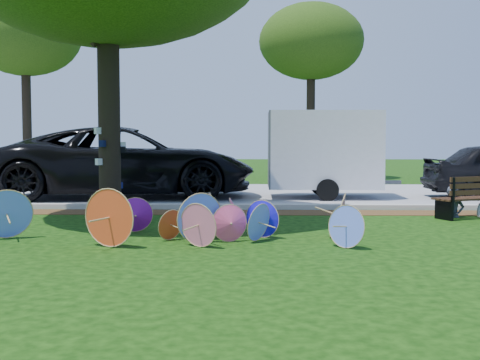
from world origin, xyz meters
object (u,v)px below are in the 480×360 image
(person_left, at_px, (454,187))
(parasol_pile, at_px, (191,218))
(cargo_trailer, at_px, (324,150))
(park_bench, at_px, (471,197))
(black_van, at_px, (127,162))

(person_left, bearing_deg, parasol_pile, -152.08)
(cargo_trailer, distance_m, person_left, 4.94)
(park_bench, bearing_deg, person_left, 148.15)
(parasol_pile, xyz_separation_m, park_bench, (5.59, 3.07, 0.06))
(park_bench, bearing_deg, cargo_trailer, 96.82)
(parasol_pile, relative_size, person_left, 4.86)
(cargo_trailer, relative_size, park_bench, 1.83)
(park_bench, height_order, person_left, person_left)
(black_van, relative_size, person_left, 5.63)
(park_bench, xyz_separation_m, person_left, (-0.35, 0.05, 0.21))
(parasol_pile, distance_m, person_left, 6.10)
(black_van, bearing_deg, person_left, -125.90)
(parasol_pile, bearing_deg, person_left, 30.76)
(cargo_trailer, bearing_deg, parasol_pile, -111.60)
(cargo_trailer, height_order, park_bench, cargo_trailer)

